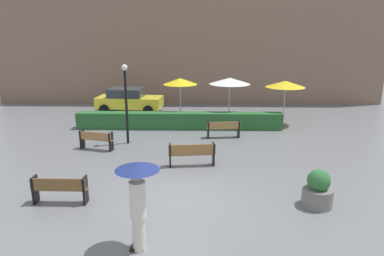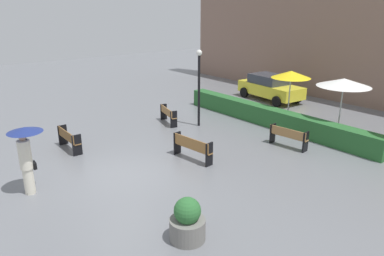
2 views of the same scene
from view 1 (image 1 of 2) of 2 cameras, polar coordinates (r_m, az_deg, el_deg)
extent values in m
plane|color=slate|center=(11.62, -2.65, -10.92)|extent=(60.00, 60.00, 0.00)
cube|color=#9E7242|center=(17.82, 5.01, -0.05)|extent=(1.68, 0.46, 0.04)
cube|color=#9E7242|center=(17.62, 5.12, 0.43)|extent=(1.65, 0.23, 0.35)
cube|color=black|center=(17.69, 2.57, -0.28)|extent=(0.10, 0.38, 0.84)
cube|color=black|center=(17.96, 7.43, -0.16)|extent=(0.10, 0.38, 0.84)
cube|color=olive|center=(14.01, -0.03, -4.20)|extent=(1.84, 0.45, 0.04)
cube|color=olive|center=(13.80, 0.02, -3.50)|extent=(1.82, 0.24, 0.42)
cube|color=black|center=(13.95, -3.53, -4.38)|extent=(0.10, 0.35, 0.91)
cube|color=black|center=(14.09, 3.44, -4.17)|extent=(0.10, 0.35, 0.91)
cube|color=#9E7242|center=(16.49, -14.98, -1.76)|extent=(1.59, 0.65, 0.04)
cube|color=#9E7242|center=(16.33, -15.28, -1.24)|extent=(1.53, 0.46, 0.35)
cube|color=black|center=(16.87, -17.13, -1.71)|extent=(0.15, 0.34, 0.84)
cube|color=black|center=(16.13, -12.79, -2.17)|extent=(0.15, 0.34, 0.84)
cube|color=brown|center=(11.77, -20.27, -9.09)|extent=(1.67, 0.29, 0.04)
cube|color=brown|center=(11.55, -20.65, -8.45)|extent=(1.67, 0.05, 0.38)
cube|color=black|center=(12.07, -23.76, -8.99)|extent=(0.06, 0.38, 0.86)
cube|color=black|center=(11.50, -16.65, -9.50)|extent=(0.06, 0.38, 0.86)
cylinder|color=silver|center=(8.98, -8.44, -16.35)|extent=(0.32, 0.32, 0.85)
cube|color=black|center=(9.20, -8.73, -18.37)|extent=(0.34, 0.28, 0.08)
cylinder|color=silver|center=(8.56, -8.67, -11.28)|extent=(0.38, 0.38, 0.92)
sphere|color=tan|center=(8.32, -8.83, -7.79)|extent=(0.21, 0.21, 0.21)
cube|color=black|center=(8.94, -8.36, -13.02)|extent=(0.29, 0.12, 0.22)
cylinder|color=black|center=(8.50, -8.61, -8.93)|extent=(0.02, 0.02, 0.90)
cone|color=navy|center=(8.33, -8.73, -6.10)|extent=(1.04, 1.04, 0.16)
cylinder|color=slate|center=(11.58, 19.35, -10.35)|extent=(0.91, 0.91, 0.57)
sphere|color=#2D6B33|center=(11.37, 19.58, -7.92)|extent=(0.68, 0.68, 0.68)
cylinder|color=black|center=(16.79, -10.42, 3.22)|extent=(0.12, 0.12, 3.44)
sphere|color=white|center=(16.52, -10.72, 9.48)|extent=(0.28, 0.28, 0.28)
cylinder|color=silver|center=(20.53, -1.86, 4.12)|extent=(0.06, 0.06, 2.42)
cone|color=yellow|center=(20.34, -1.89, 7.47)|extent=(1.94, 1.94, 0.35)
cylinder|color=silver|center=(20.56, 5.95, 4.11)|extent=(0.06, 0.06, 2.45)
cone|color=white|center=(20.37, 6.04, 7.49)|extent=(2.31, 2.31, 0.35)
cylinder|color=silver|center=(20.91, 14.48, 3.70)|extent=(0.06, 0.06, 2.30)
cone|color=yellow|center=(20.73, 14.68, 6.82)|extent=(2.19, 2.19, 0.35)
cube|color=#28602D|center=(19.42, -2.05, 1.19)|extent=(11.12, 0.70, 0.89)
cube|color=#846656|center=(26.44, -0.47, 13.57)|extent=(28.00, 1.20, 8.84)
cube|color=yellow|center=(23.83, -9.92, 4.11)|extent=(4.35, 2.14, 0.70)
cube|color=#333842|center=(23.78, -10.45, 5.59)|extent=(2.34, 1.81, 0.55)
cylinder|color=black|center=(24.38, -6.08, 3.65)|extent=(0.66, 0.28, 0.64)
cylinder|color=black|center=(22.71, -7.03, 2.79)|extent=(0.66, 0.28, 0.64)
cylinder|color=black|center=(25.15, -12.46, 3.73)|extent=(0.66, 0.28, 0.64)
cylinder|color=black|center=(23.53, -13.81, 2.89)|extent=(0.66, 0.28, 0.64)
camera|label=2|loc=(11.00, 65.09, 9.19)|focal=34.05mm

